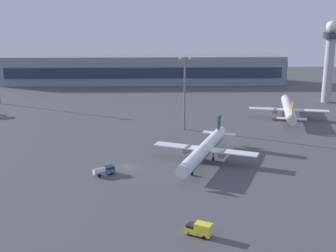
{
  "coord_description": "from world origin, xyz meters",
  "views": [
    {
      "loc": [
        9.26,
        -132.62,
        49.32
      ],
      "look_at": [
        12.95,
        31.48,
        4.0
      ],
      "focal_mm": 49.88,
      "sensor_mm": 36.0,
      "label": 1
    }
  ],
  "objects": [
    {
      "name": "catering_truck",
      "position": [
        18.05,
        -42.68,
        1.58
      ],
      "size": [
        6.07,
        4.84,
        3.05
      ],
      "rotation": [
        0.0,
        0.0,
        1.05
      ],
      "color": "yellow",
      "rests_on": "ground"
    },
    {
      "name": "terminal_building",
      "position": [
        1.23,
        143.2,
        8.09
      ],
      "size": [
        165.37,
        22.4,
        16.4
      ],
      "color": "gray",
      "rests_on": "ground"
    },
    {
      "name": "fuel_truck",
      "position": [
        -6.13,
        -6.49,
        1.37
      ],
      "size": [
        6.51,
        4.96,
        2.35
      ],
      "rotation": [
        0.0,
        0.0,
        5.23
      ],
      "color": "#3372BF",
      "rests_on": "ground"
    },
    {
      "name": "ground_plane",
      "position": [
        0.0,
        0.0,
        0.0
      ],
      "size": [
        416.0,
        416.0,
        0.0
      ],
      "primitive_type": "plane",
      "color": "#4C4C51"
    },
    {
      "name": "airplane_terminal_side",
      "position": [
        64.15,
        56.59,
        4.09
      ],
      "size": [
        32.8,
        41.9,
        10.81
      ],
      "rotation": [
        0.0,
        0.0,
        -0.2
      ],
      "color": "silver",
      "rests_on": "ground"
    },
    {
      "name": "airplane_far_stand",
      "position": [
        23.64,
        3.83,
        4.11
      ],
      "size": [
        31.98,
        40.54,
        10.88
      ],
      "rotation": [
        0.0,
        0.0,
        2.76
      ],
      "color": "white",
      "rests_on": "ground"
    },
    {
      "name": "apron_light_west",
      "position": [
        19.47,
        40.88,
        15.89
      ],
      "size": [
        4.8,
        0.9,
        28.03
      ],
      "color": "slate",
      "rests_on": "ground"
    },
    {
      "name": "control_tower",
      "position": [
        91.23,
        88.24,
        22.49
      ],
      "size": [
        8.0,
        8.0,
        38.96
      ],
      "color": "#A8A8B2",
      "rests_on": "ground"
    }
  ]
}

